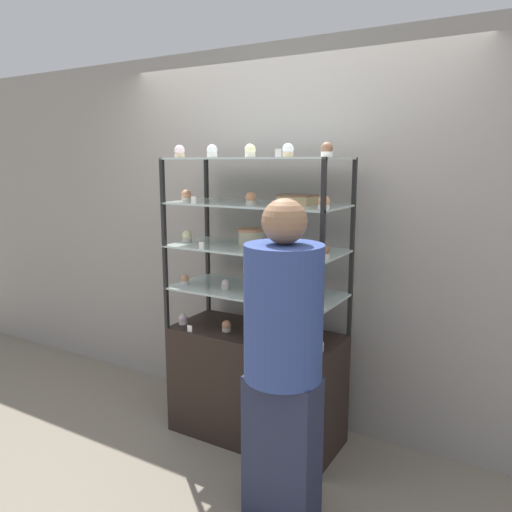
# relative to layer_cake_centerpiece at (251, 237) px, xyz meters

# --- Properties ---
(ground_plane) EXTENTS (20.00, 20.00, 0.00)m
(ground_plane) POSITION_rel_layer_cake_centerpiece_xyz_m (0.08, -0.07, -1.35)
(ground_plane) COLOR gray
(back_wall) EXTENTS (8.00, 0.05, 2.60)m
(back_wall) POSITION_rel_layer_cake_centerpiece_xyz_m (0.08, 0.32, -0.05)
(back_wall) COLOR gray
(back_wall) RESTS_ON ground_plane
(display_base) EXTENTS (1.12, 0.49, 0.74)m
(display_base) POSITION_rel_layer_cake_centerpiece_xyz_m (0.08, -0.07, -0.98)
(display_base) COLOR black
(display_base) RESTS_ON ground_plane
(display_riser_lower) EXTENTS (1.12, 0.49, 0.28)m
(display_riser_lower) POSITION_rel_layer_cake_centerpiece_xyz_m (0.08, -0.07, -0.35)
(display_riser_lower) COLOR black
(display_riser_lower) RESTS_ON display_base
(display_riser_middle) EXTENTS (1.12, 0.49, 0.28)m
(display_riser_middle) POSITION_rel_layer_cake_centerpiece_xyz_m (0.08, -0.07, -0.07)
(display_riser_middle) COLOR black
(display_riser_middle) RESTS_ON display_riser_lower
(display_riser_upper) EXTENTS (1.12, 0.49, 0.28)m
(display_riser_upper) POSITION_rel_layer_cake_centerpiece_xyz_m (0.08, -0.07, 0.21)
(display_riser_upper) COLOR black
(display_riser_upper) RESTS_ON display_riser_middle
(display_riser_top) EXTENTS (1.12, 0.49, 0.28)m
(display_riser_top) POSITION_rel_layer_cake_centerpiece_xyz_m (0.08, -0.07, 0.48)
(display_riser_top) COLOR black
(display_riser_top) RESTS_ON display_riser_upper
(layer_cake_centerpiece) EXTENTS (0.17, 0.17, 0.11)m
(layer_cake_centerpiece) POSITION_rel_layer_cake_centerpiece_xyz_m (0.00, 0.00, 0.00)
(layer_cake_centerpiece) COLOR beige
(layer_cake_centerpiece) RESTS_ON display_riser_middle
(sheet_cake_frosted) EXTENTS (0.20, 0.18, 0.06)m
(sheet_cake_frosted) POSITION_rel_layer_cake_centerpiece_xyz_m (0.33, -0.01, 0.25)
(sheet_cake_frosted) COLOR #DBBC84
(sheet_cake_frosted) RESTS_ON display_riser_upper
(cupcake_0) EXTENTS (0.06, 0.06, 0.07)m
(cupcake_0) POSITION_rel_layer_cake_centerpiece_xyz_m (-0.43, -0.19, -0.58)
(cupcake_0) COLOR white
(cupcake_0) RESTS_ON display_base
(cupcake_1) EXTENTS (0.06, 0.06, 0.07)m
(cupcake_1) POSITION_rel_layer_cake_centerpiece_xyz_m (-0.09, -0.16, -0.58)
(cupcake_1) COLOR beige
(cupcake_1) RESTS_ON display_base
(cupcake_2) EXTENTS (0.06, 0.06, 0.07)m
(cupcake_2) POSITION_rel_layer_cake_centerpiece_xyz_m (0.26, -0.14, -0.58)
(cupcake_2) COLOR beige
(cupcake_2) RESTS_ON display_base
(cupcake_3) EXTENTS (0.06, 0.06, 0.07)m
(cupcake_3) POSITION_rel_layer_cake_centerpiece_xyz_m (0.56, -0.18, -0.58)
(cupcake_3) COLOR white
(cupcake_3) RESTS_ON display_base
(price_tag_0) EXTENTS (0.04, 0.00, 0.04)m
(price_tag_0) POSITION_rel_layer_cake_centerpiece_xyz_m (-0.29, -0.29, -0.59)
(price_tag_0) COLOR white
(price_tag_0) RESTS_ON display_base
(cupcake_4) EXTENTS (0.05, 0.05, 0.07)m
(cupcake_4) POSITION_rel_layer_cake_centerpiece_xyz_m (-0.42, -0.17, -0.30)
(cupcake_4) COLOR white
(cupcake_4) RESTS_ON display_riser_lower
(cupcake_5) EXTENTS (0.05, 0.05, 0.07)m
(cupcake_5) POSITION_rel_layer_cake_centerpiece_xyz_m (-0.10, -0.15, -0.30)
(cupcake_5) COLOR beige
(cupcake_5) RESTS_ON display_riser_lower
(cupcake_6) EXTENTS (0.05, 0.05, 0.07)m
(cupcake_6) POSITION_rel_layer_cake_centerpiece_xyz_m (0.24, -0.12, -0.30)
(cupcake_6) COLOR beige
(cupcake_6) RESTS_ON display_riser_lower
(cupcake_7) EXTENTS (0.05, 0.05, 0.07)m
(cupcake_7) POSITION_rel_layer_cake_centerpiece_xyz_m (0.57, -0.20, -0.30)
(cupcake_7) COLOR white
(cupcake_7) RESTS_ON display_riser_lower
(price_tag_1) EXTENTS (0.04, 0.00, 0.04)m
(price_tag_1) POSITION_rel_layer_cake_centerpiece_xyz_m (0.30, -0.29, -0.31)
(price_tag_1) COLOR white
(price_tag_1) RESTS_ON display_riser_lower
(cupcake_8) EXTENTS (0.07, 0.07, 0.08)m
(cupcake_8) POSITION_rel_layer_cake_centerpiece_xyz_m (-0.43, -0.12, -0.02)
(cupcake_8) COLOR beige
(cupcake_8) RESTS_ON display_riser_middle
(cupcake_9) EXTENTS (0.07, 0.07, 0.08)m
(cupcake_9) POSITION_rel_layer_cake_centerpiece_xyz_m (0.23, -0.13, -0.02)
(cupcake_9) COLOR beige
(cupcake_9) RESTS_ON display_riser_middle
(cupcake_10) EXTENTS (0.07, 0.07, 0.08)m
(cupcake_10) POSITION_rel_layer_cake_centerpiece_xyz_m (0.58, -0.18, -0.02)
(cupcake_10) COLOR beige
(cupcake_10) RESTS_ON display_riser_middle
(price_tag_2) EXTENTS (0.04, 0.00, 0.04)m
(price_tag_2) POSITION_rel_layer_cake_centerpiece_xyz_m (-0.18, -0.29, -0.03)
(price_tag_2) COLOR white
(price_tag_2) RESTS_ON display_riser_middle
(cupcake_11) EXTENTS (0.07, 0.07, 0.07)m
(cupcake_11) POSITION_rel_layer_cake_centerpiece_xyz_m (-0.41, -0.14, 0.26)
(cupcake_11) COLOR beige
(cupcake_11) RESTS_ON display_riser_upper
(cupcake_12) EXTENTS (0.07, 0.07, 0.07)m
(cupcake_12) POSITION_rel_layer_cake_centerpiece_xyz_m (0.08, -0.13, 0.26)
(cupcake_12) COLOR beige
(cupcake_12) RESTS_ON display_riser_upper
(cupcake_13) EXTENTS (0.07, 0.07, 0.07)m
(cupcake_13) POSITION_rel_layer_cake_centerpiece_xyz_m (0.58, -0.19, 0.26)
(cupcake_13) COLOR white
(cupcake_13) RESTS_ON display_riser_upper
(price_tag_3) EXTENTS (0.04, 0.00, 0.04)m
(price_tag_3) POSITION_rel_layer_cake_centerpiece_xyz_m (-0.23, -0.29, 0.25)
(price_tag_3) COLOR white
(price_tag_3) RESTS_ON display_riser_upper
(cupcake_14) EXTENTS (0.07, 0.07, 0.08)m
(cupcake_14) POSITION_rel_layer_cake_centerpiece_xyz_m (-0.41, -0.20, 0.54)
(cupcake_14) COLOR #CCB28C
(cupcake_14) RESTS_ON display_riser_top
(cupcake_15) EXTENTS (0.07, 0.07, 0.08)m
(cupcake_15) POSITION_rel_layer_cake_centerpiece_xyz_m (-0.17, -0.18, 0.54)
(cupcake_15) COLOR white
(cupcake_15) RESTS_ON display_riser_top
(cupcake_16) EXTENTS (0.07, 0.07, 0.08)m
(cupcake_16) POSITION_rel_layer_cake_centerpiece_xyz_m (0.09, -0.15, 0.54)
(cupcake_16) COLOR beige
(cupcake_16) RESTS_ON display_riser_top
(cupcake_17) EXTENTS (0.07, 0.07, 0.08)m
(cupcake_17) POSITION_rel_layer_cake_centerpiece_xyz_m (0.33, -0.13, 0.54)
(cupcake_17) COLOR #CCB28C
(cupcake_17) RESTS_ON display_riser_top
(cupcake_18) EXTENTS (0.07, 0.07, 0.08)m
(cupcake_18) POSITION_rel_layer_cake_centerpiece_xyz_m (0.59, -0.18, 0.54)
(cupcake_18) COLOR white
(cupcake_18) RESTS_ON display_riser_top
(price_tag_4) EXTENTS (0.04, 0.00, 0.04)m
(price_tag_4) POSITION_rel_layer_cake_centerpiece_xyz_m (0.35, -0.29, 0.52)
(price_tag_4) COLOR white
(price_tag_4) RESTS_ON display_riser_top
(customer_figure) EXTENTS (0.39, 0.39, 1.66)m
(customer_figure) POSITION_rel_layer_cake_centerpiece_xyz_m (0.58, -0.67, -0.46)
(customer_figure) COLOR #282D47
(customer_figure) RESTS_ON ground_plane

